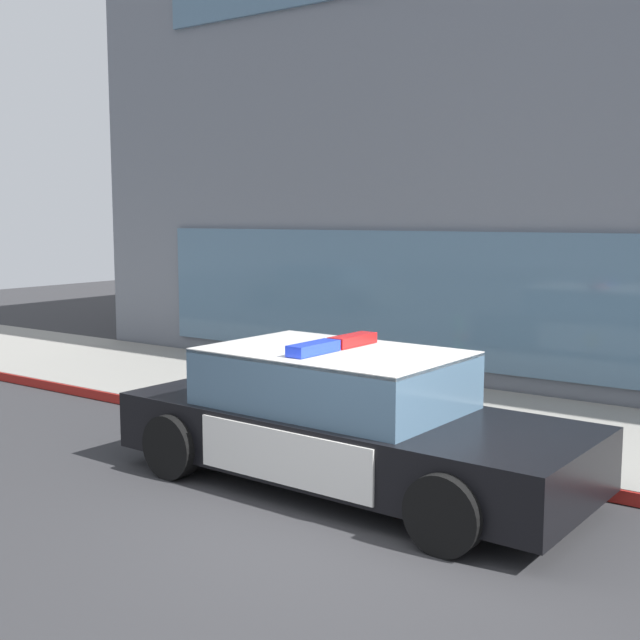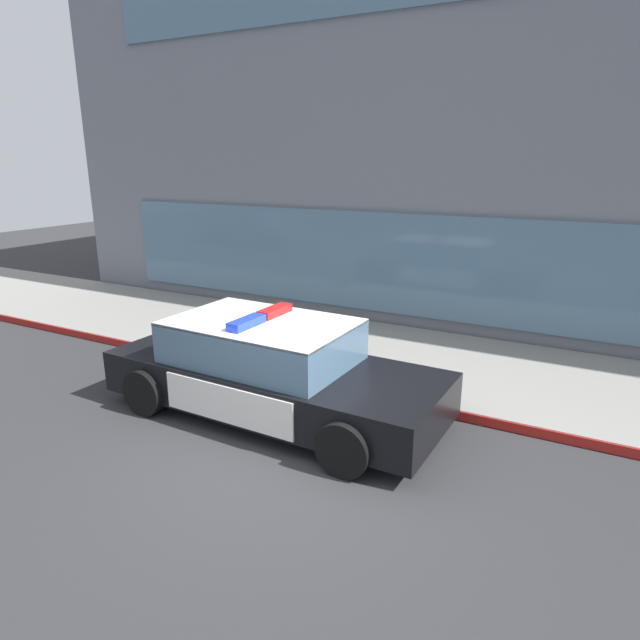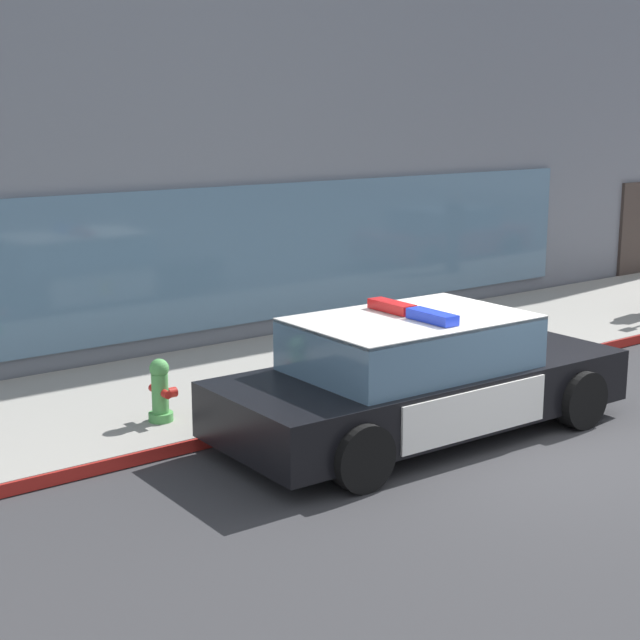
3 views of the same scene
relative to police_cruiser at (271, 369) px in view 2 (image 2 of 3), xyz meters
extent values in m
plane|color=#303033|center=(0.91, -0.97, -0.68)|extent=(48.00, 48.00, 0.00)
cube|color=gray|center=(0.91, 2.80, -0.60)|extent=(48.00, 3.49, 0.15)
cube|color=maroon|center=(0.91, 1.04, -0.60)|extent=(28.80, 0.04, 0.14)
cube|color=slate|center=(3.26, 9.05, 4.01)|extent=(24.29, 8.91, 9.38)
cube|color=slate|center=(0.35, 4.56, 0.77)|extent=(14.57, 0.08, 2.10)
cube|color=black|center=(0.06, 0.00, -0.18)|extent=(4.92, 2.00, 0.60)
cube|color=silver|center=(1.62, -0.05, -0.01)|extent=(1.71, 1.87, 0.05)
cube|color=silver|center=(-1.65, 0.05, -0.01)|extent=(1.42, 1.86, 0.05)
cube|color=silver|center=(-0.01, 0.94, -0.18)|extent=(2.05, 0.09, 0.51)
cube|color=silver|center=(-0.07, -0.94, -0.18)|extent=(2.05, 0.09, 0.51)
cube|color=yellow|center=(-0.01, 0.96, -0.18)|extent=(0.22, 0.02, 0.26)
cube|color=slate|center=(-0.14, 0.00, 0.39)|extent=(2.58, 1.74, 0.60)
cube|color=silver|center=(-0.14, 0.00, 0.68)|extent=(2.58, 1.74, 0.04)
cube|color=red|center=(-0.13, 0.34, 0.76)|extent=(0.22, 0.64, 0.11)
cube|color=blue|center=(-0.15, -0.33, 0.76)|extent=(0.22, 0.64, 0.11)
cylinder|color=black|center=(1.69, 0.88, -0.34)|extent=(0.69, 0.24, 0.68)
cylinder|color=black|center=(1.64, -0.98, -0.34)|extent=(0.69, 0.24, 0.68)
cylinder|color=black|center=(-1.52, 0.97, -0.34)|extent=(0.69, 0.24, 0.68)
cylinder|color=black|center=(-1.58, -0.89, -0.34)|extent=(0.69, 0.24, 0.68)
cylinder|color=#4C994C|center=(-2.30, 1.80, -0.48)|extent=(0.28, 0.28, 0.10)
cylinder|color=#4C994C|center=(-2.30, 1.80, -0.20)|extent=(0.19, 0.19, 0.45)
sphere|color=#4C994C|center=(-2.30, 1.80, 0.09)|extent=(0.22, 0.22, 0.22)
cylinder|color=#B21E19|center=(-2.30, 1.80, 0.16)|extent=(0.06, 0.06, 0.05)
cylinder|color=#B21E19|center=(-2.30, 1.65, -0.18)|extent=(0.09, 0.10, 0.09)
cylinder|color=#B21E19|center=(-2.30, 1.94, -0.18)|extent=(0.09, 0.10, 0.09)
cylinder|color=#B21E19|center=(-2.15, 1.80, -0.22)|extent=(0.10, 0.12, 0.12)
camera|label=1|loc=(4.51, -6.71, 2.04)|focal=45.77mm
camera|label=2|loc=(4.06, -6.07, 2.88)|focal=30.76mm
camera|label=3|loc=(-7.22, -7.58, 2.93)|focal=54.16mm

